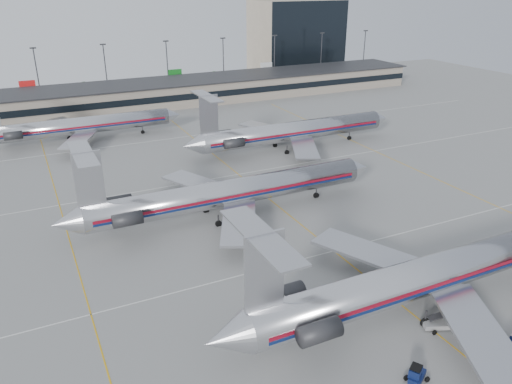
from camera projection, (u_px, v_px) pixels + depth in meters
ground at (385, 292)px, 55.23m from camera, size 260.00×260.00×0.00m
apron_markings at (334, 251)px, 63.50m from camera, size 160.00×0.15×0.02m
terminal at (151, 94)px, 135.04m from camera, size 162.00×17.00×6.25m
light_mast_row at (137, 66)px, 144.50m from camera, size 163.60×0.40×15.28m
distant_building at (296, 37)px, 181.00m from camera, size 30.00×20.00×25.00m
jet_foreground at (427, 275)px, 51.38m from camera, size 50.43×29.70×13.20m
jet_second_row at (225, 193)px, 71.34m from camera, size 48.52×28.57×12.70m
jet_third_row at (290, 131)px, 100.00m from camera, size 46.81×28.79×12.80m
jet_back_row at (78, 126)px, 104.83m from camera, size 43.12×26.53×11.79m
tug_left at (416, 375)px, 42.65m from camera, size 2.30×1.95×1.68m
belt_loader at (441, 323)px, 49.33m from camera, size 4.21×2.47×2.16m
ramp_worker_near at (459, 312)px, 50.66m from camera, size 0.67×0.69×1.59m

